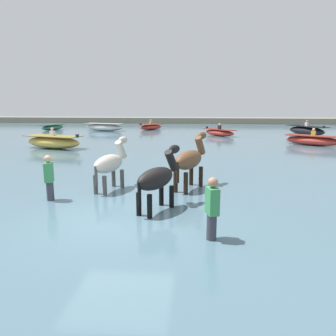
{
  "coord_description": "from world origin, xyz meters",
  "views": [
    {
      "loc": [
        1.78,
        -7.09,
        3.05
      ],
      "look_at": [
        0.87,
        3.53,
        0.85
      ],
      "focal_mm": 34.08,
      "sensor_mm": 36.0,
      "label": 1
    }
  ],
  "objects_px": {
    "horse_trailing_black": "(157,180)",
    "person_onlooker_right": "(212,215)",
    "boat_far_inshore": "(306,131)",
    "boat_near_starboard": "(219,132)",
    "boat_near_port": "(151,127)",
    "horse_lead_bay": "(190,161)",
    "boat_far_offshore": "(104,127)",
    "person_spectator_far": "(50,182)",
    "boat_distant_west": "(313,140)",
    "boat_mid_channel": "(53,142)",
    "boat_distant_east": "(52,127)",
    "horse_flank_pinto": "(110,165)"
  },
  "relations": [
    {
      "from": "horse_trailing_black",
      "to": "person_onlooker_right",
      "type": "height_order",
      "value": "horse_trailing_black"
    },
    {
      "from": "boat_far_inshore",
      "to": "boat_near_starboard",
      "type": "bearing_deg",
      "value": -170.42
    },
    {
      "from": "boat_near_port",
      "to": "horse_lead_bay",
      "type": "bearing_deg",
      "value": -78.9
    },
    {
      "from": "boat_near_starboard",
      "to": "boat_far_offshore",
      "type": "distance_m",
      "value": 11.38
    },
    {
      "from": "person_spectator_far",
      "to": "person_onlooker_right",
      "type": "distance_m",
      "value": 4.92
    },
    {
      "from": "horse_lead_bay",
      "to": "boat_far_offshore",
      "type": "bearing_deg",
      "value": 112.98
    },
    {
      "from": "boat_far_inshore",
      "to": "boat_distant_west",
      "type": "distance_m",
      "value": 6.81
    },
    {
      "from": "boat_near_port",
      "to": "boat_far_inshore",
      "type": "height_order",
      "value": "boat_far_inshore"
    },
    {
      "from": "boat_near_port",
      "to": "person_onlooker_right",
      "type": "distance_m",
      "value": 26.1
    },
    {
      "from": "boat_distant_west",
      "to": "boat_far_offshore",
      "type": "bearing_deg",
      "value": 150.61
    },
    {
      "from": "person_onlooker_right",
      "to": "boat_far_inshore",
      "type": "bearing_deg",
      "value": 67.52
    },
    {
      "from": "horse_trailing_black",
      "to": "boat_mid_channel",
      "type": "bearing_deg",
      "value": 125.4
    },
    {
      "from": "boat_far_offshore",
      "to": "horse_lead_bay",
      "type": "bearing_deg",
      "value": -67.02
    },
    {
      "from": "horse_lead_bay",
      "to": "person_spectator_far",
      "type": "relative_size",
      "value": 1.29
    },
    {
      "from": "boat_far_inshore",
      "to": "boat_far_offshore",
      "type": "xyz_separation_m",
      "value": [
        -18.01,
        2.58,
        -0.03
      ]
    },
    {
      "from": "boat_distant_west",
      "to": "person_spectator_far",
      "type": "relative_size",
      "value": 2.1
    },
    {
      "from": "boat_far_inshore",
      "to": "boat_far_offshore",
      "type": "relative_size",
      "value": 0.95
    },
    {
      "from": "horse_lead_bay",
      "to": "boat_near_starboard",
      "type": "distance_m",
      "value": 16.62
    },
    {
      "from": "boat_far_inshore",
      "to": "boat_mid_channel",
      "type": "distance_m",
      "value": 19.99
    },
    {
      "from": "boat_near_port",
      "to": "horse_trailing_black",
      "type": "bearing_deg",
      "value": -81.69
    },
    {
      "from": "boat_near_port",
      "to": "boat_distant_east",
      "type": "bearing_deg",
      "value": -173.15
    },
    {
      "from": "horse_lead_bay",
      "to": "horse_flank_pinto",
      "type": "distance_m",
      "value": 2.49
    },
    {
      "from": "boat_far_offshore",
      "to": "person_spectator_far",
      "type": "relative_size",
      "value": 2.54
    },
    {
      "from": "boat_far_inshore",
      "to": "boat_distant_east",
      "type": "xyz_separation_m",
      "value": [
        -23.34,
        2.97,
        -0.11
      ]
    },
    {
      "from": "boat_distant_west",
      "to": "boat_far_inshore",
      "type": "bearing_deg",
      "value": 75.13
    },
    {
      "from": "horse_trailing_black",
      "to": "boat_near_port",
      "type": "xyz_separation_m",
      "value": [
        -3.51,
        24.01,
        -0.52
      ]
    },
    {
      "from": "boat_near_starboard",
      "to": "boat_far_inshore",
      "type": "bearing_deg",
      "value": 9.58
    },
    {
      "from": "boat_distant_west",
      "to": "boat_mid_channel",
      "type": "relative_size",
      "value": 0.88
    },
    {
      "from": "horse_trailing_black",
      "to": "boat_far_offshore",
      "type": "xyz_separation_m",
      "value": [
        -7.83,
        22.46,
        -0.45
      ]
    },
    {
      "from": "boat_near_starboard",
      "to": "boat_far_offshore",
      "type": "xyz_separation_m",
      "value": [
        -10.72,
        3.81,
        0.07
      ]
    },
    {
      "from": "boat_far_inshore",
      "to": "person_onlooker_right",
      "type": "height_order",
      "value": "person_onlooker_right"
    },
    {
      "from": "boat_far_offshore",
      "to": "person_spectator_far",
      "type": "distance_m",
      "value": 22.37
    },
    {
      "from": "boat_distant_east",
      "to": "person_spectator_far",
      "type": "bearing_deg",
      "value": -65.68
    },
    {
      "from": "horse_flank_pinto",
      "to": "boat_mid_channel",
      "type": "distance_m",
      "value": 10.52
    },
    {
      "from": "boat_mid_channel",
      "to": "boat_near_port",
      "type": "bearing_deg",
      "value": 73.48
    },
    {
      "from": "boat_distant_west",
      "to": "horse_flank_pinto",
      "type": "bearing_deg",
      "value": -131.36
    },
    {
      "from": "horse_trailing_black",
      "to": "person_spectator_far",
      "type": "xyz_separation_m",
      "value": [
        -3.1,
        0.6,
        -0.28
      ]
    },
    {
      "from": "horse_lead_bay",
      "to": "boat_far_offshore",
      "type": "distance_m",
      "value": 22.04
    },
    {
      "from": "boat_mid_channel",
      "to": "person_onlooker_right",
      "type": "relative_size",
      "value": 2.38
    },
    {
      "from": "horse_flank_pinto",
      "to": "boat_far_offshore",
      "type": "bearing_deg",
      "value": 106.55
    },
    {
      "from": "boat_near_port",
      "to": "person_spectator_far",
      "type": "distance_m",
      "value": 23.42
    },
    {
      "from": "boat_mid_channel",
      "to": "person_onlooker_right",
      "type": "xyz_separation_m",
      "value": [
        8.78,
        -12.2,
        0.14
      ]
    },
    {
      "from": "horse_flank_pinto",
      "to": "boat_far_inshore",
      "type": "xyz_separation_m",
      "value": [
        11.87,
        18.09,
        -0.43
      ]
    },
    {
      "from": "boat_near_port",
      "to": "boat_far_inshore",
      "type": "distance_m",
      "value": 14.3
    },
    {
      "from": "horse_trailing_black",
      "to": "boat_mid_channel",
      "type": "relative_size",
      "value": 0.5
    },
    {
      "from": "boat_far_offshore",
      "to": "person_spectator_far",
      "type": "xyz_separation_m",
      "value": [
        4.73,
        -21.86,
        0.17
      ]
    },
    {
      "from": "boat_far_offshore",
      "to": "person_onlooker_right",
      "type": "xyz_separation_m",
      "value": [
        9.11,
        -24.1,
        0.17
      ]
    },
    {
      "from": "boat_far_inshore",
      "to": "boat_distant_east",
      "type": "relative_size",
      "value": 1.45
    },
    {
      "from": "person_spectator_far",
      "to": "boat_near_port",
      "type": "bearing_deg",
      "value": 91.0
    },
    {
      "from": "boat_distant_west",
      "to": "horse_lead_bay",
      "type": "bearing_deg",
      "value": -124.56
    }
  ]
}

